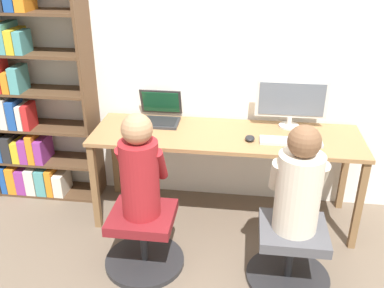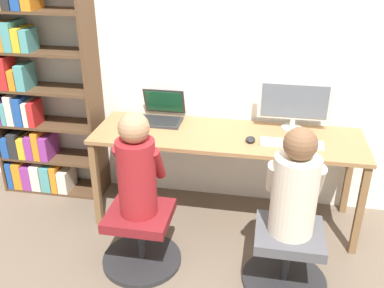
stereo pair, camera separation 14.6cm
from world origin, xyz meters
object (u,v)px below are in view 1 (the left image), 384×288
Objects in this scene: office_chair_right at (144,239)px; person_at_laptop at (140,170)px; desktop_monitor at (291,102)px; office_chair_left at (290,254)px; laptop at (159,115)px; keyboard at (291,141)px; person_at_monitor at (299,184)px; bookshelf at (24,99)px.

office_chair_right is 0.55m from person_at_laptop.
desktop_monitor is 0.98× the size of office_chair_right.
office_chair_left is 0.79× the size of person_at_laptop.
keyboard is at bearing -15.02° from laptop.
office_chair_right is 0.79× the size of person_at_monitor.
person_at_laptop reaches higher than desktop_monitor.
bookshelf is (-1.14, -0.02, 0.09)m from laptop.
desktop_monitor is 0.36m from keyboard.
bookshelf is at bearing -179.21° from laptop.
person_at_monitor is at bearing 90.00° from office_chair_left.
bookshelf reaches higher than office_chair_left.
keyboard is at bearing -91.47° from desktop_monitor.
laptop is at bearing 0.79° from bookshelf.
desktop_monitor is 1.06m from laptop.
laptop is 0.48× the size of person_at_laptop.
laptop is 1.08m from keyboard.
desktop_monitor is 1.52m from office_chair_right.
office_chair_left is 2.44m from bookshelf.
keyboard is 0.81m from office_chair_left.
office_chair_right is at bearing -150.95° from keyboard.
bookshelf is (-1.18, 0.81, 0.13)m from person_at_laptop.
keyboard is 0.63× the size of person_at_laptop.
office_chair_left is 1.00× the size of office_chair_right.
person_at_laptop is at bearing 177.98° from office_chair_left.
keyboard is at bearing 29.05° from office_chair_right.
keyboard is at bearing 90.79° from person_at_monitor.
desktop_monitor is at bearing 1.19° from laptop.
office_chair_left is (0.01, -0.59, -0.56)m from keyboard.
office_chair_right is at bearing -34.74° from bookshelf.
laptop is at bearing 164.98° from keyboard.
keyboard is 1.14m from person_at_laptop.
office_chair_left is 1.01m from office_chair_right.
laptop is (-1.05, -0.02, -0.16)m from desktop_monitor.
keyboard is 0.58m from person_at_monitor.
desktop_monitor reaches higher than laptop.
person_at_monitor is 0.99× the size of person_at_laptop.
desktop_monitor is 0.29× the size of bookshelf.
keyboard is 0.23× the size of bookshelf.
person_at_laptop reaches higher than keyboard.
desktop_monitor is 1.23× the size of keyboard.
person_at_laptop is 0.37× the size of bookshelf.
desktop_monitor is 1.33m from person_at_laptop.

